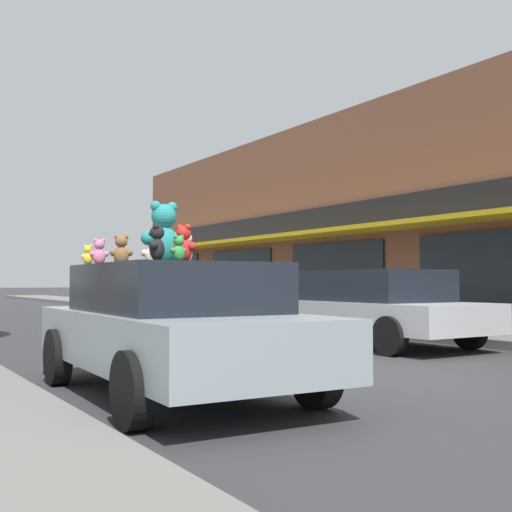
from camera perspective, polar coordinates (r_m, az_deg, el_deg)
ground_plane at (r=8.53m, az=9.72°, el=-10.39°), size 260.00×260.00×0.00m
plush_art_car at (r=6.90m, az=-7.34°, el=-6.09°), size 2.13×4.34×1.39m
teddy_bear_giant at (r=7.30m, az=-8.22°, el=1.92°), size 0.52×0.32×0.72m
teddy_bear_black at (r=5.88m, az=-8.81°, el=1.14°), size 0.21×0.24×0.34m
teddy_bear_yellow at (r=7.42m, az=-14.71°, el=0.08°), size 0.16×0.15×0.23m
teddy_bear_red at (r=6.32m, az=-6.44°, el=1.06°), size 0.21×0.28×0.38m
teddy_bear_pink at (r=7.39m, az=-13.77°, el=0.33°), size 0.22×0.14×0.30m
teddy_bear_cream at (r=7.92m, az=-9.18°, el=0.44°), size 0.29×0.20×0.39m
teddy_bear_orange at (r=7.50m, az=-8.21°, el=0.50°), size 0.22×0.27×0.36m
teddy_bear_green at (r=6.11m, az=-6.89°, el=0.64°), size 0.20×0.13×0.26m
teddy_bear_white at (r=6.95m, az=-6.30°, el=0.72°), size 0.24×0.25×0.37m
teddy_bear_brown at (r=7.73m, az=-11.89°, el=0.48°), size 0.28×0.21×0.37m
parked_car_far_center at (r=12.31m, az=10.53°, el=-4.34°), size 2.13×4.50×1.42m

